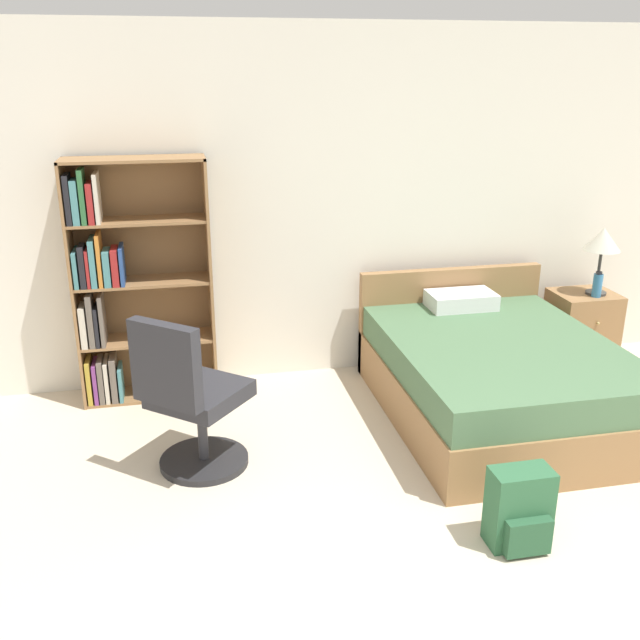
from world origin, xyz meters
TOP-DOWN VIEW (x-y plane):
  - wall_back at (0.00, 3.23)m, footprint 9.00×0.06m
  - bookshelf at (-1.74, 3.01)m, footprint 0.95×0.32m
  - bed at (0.72, 2.21)m, footprint 1.46×1.91m
  - office_chair at (-1.35, 1.87)m, footprint 0.71×0.72m
  - nightstand at (1.79, 2.91)m, footprint 0.48×0.43m
  - table_lamp at (1.85, 2.87)m, footprint 0.28×0.28m
  - water_bottle at (1.82, 2.80)m, footprint 0.07×0.07m
  - backpack_green at (0.22, 0.83)m, footprint 0.31×0.23m

SIDE VIEW (x-z plane):
  - backpack_green at x=0.22m, z-range -0.01..0.41m
  - bed at x=0.72m, z-range -0.12..0.70m
  - nightstand at x=1.79m, z-range 0.00..0.60m
  - office_chair at x=-1.35m, z-range -0.04..0.96m
  - water_bottle at x=1.82m, z-range 0.59..0.79m
  - bookshelf at x=-1.74m, z-range -0.01..1.71m
  - table_lamp at x=1.85m, z-range 0.75..1.28m
  - wall_back at x=0.00m, z-range 0.00..2.60m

